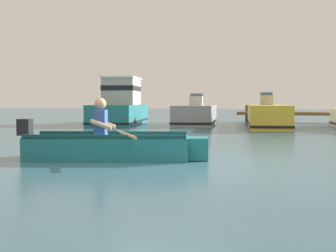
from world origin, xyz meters
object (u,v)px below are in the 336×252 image
at_px(moored_boat_teal, 121,107).
at_px(moored_boat_yellow, 267,116).
at_px(rowboat_with_person, 112,146).
at_px(moored_boat_grey, 195,115).

bearing_deg(moored_boat_teal, moored_boat_yellow, -3.55).
distance_m(rowboat_with_person, moored_boat_grey, 13.13).
bearing_deg(moored_boat_yellow, moored_boat_teal, 176.45).
relative_size(moored_boat_teal, moored_boat_yellow, 0.92).
bearing_deg(rowboat_with_person, moored_boat_grey, 95.90).
distance_m(moored_boat_teal, moored_boat_yellow, 7.19).
bearing_deg(moored_boat_teal, rowboat_with_person, -68.24).
distance_m(moored_boat_grey, moored_boat_yellow, 3.50).
distance_m(moored_boat_teal, moored_boat_grey, 3.78).
xyz_separation_m(moored_boat_grey, moored_boat_yellow, (3.42, -0.73, 0.01)).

